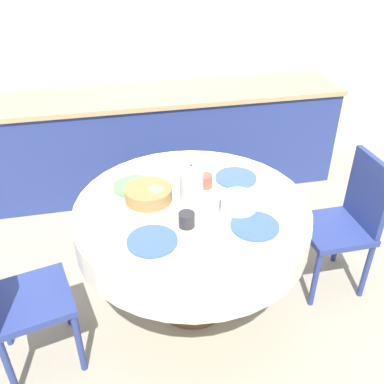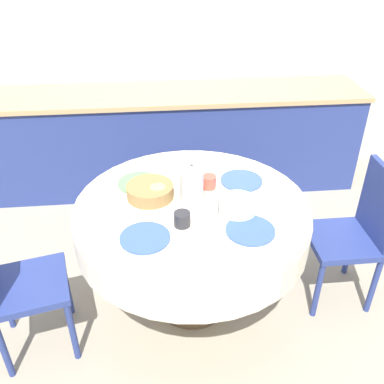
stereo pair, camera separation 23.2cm
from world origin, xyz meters
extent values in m
plane|color=#9E937F|center=(0.00, 0.00, 0.00)|extent=(12.00, 12.00, 0.00)
cube|color=silver|center=(0.00, 1.87, 1.30)|extent=(7.00, 0.05, 2.60)
cube|color=navy|center=(0.00, 1.54, 0.42)|extent=(3.20, 0.60, 0.84)
cube|color=tan|center=(0.00, 1.54, 0.86)|extent=(3.24, 0.64, 0.04)
cylinder|color=brown|center=(0.00, 0.00, 0.02)|extent=(0.44, 0.44, 0.04)
cylinder|color=brown|center=(0.00, 0.00, 0.30)|extent=(0.11, 0.11, 0.53)
cylinder|color=silver|center=(0.00, 0.00, 0.66)|extent=(1.32, 1.32, 0.18)
cylinder|color=silver|center=(0.00, 0.00, 0.76)|extent=(1.31, 1.31, 0.03)
cube|color=navy|center=(0.92, 0.00, 0.45)|extent=(0.40, 0.40, 0.04)
cube|color=navy|center=(1.11, 0.01, 0.70)|extent=(0.04, 0.38, 0.46)
cylinder|color=navy|center=(0.75, -0.17, 0.21)|extent=(0.04, 0.04, 0.43)
cylinder|color=navy|center=(0.75, 0.18, 0.21)|extent=(0.04, 0.04, 0.43)
cylinder|color=navy|center=(1.10, -0.17, 0.21)|extent=(0.04, 0.04, 0.43)
cylinder|color=navy|center=(1.10, 0.18, 0.21)|extent=(0.04, 0.04, 0.43)
cube|color=navy|center=(-0.90, -0.21, 0.45)|extent=(0.48, 0.48, 0.04)
cylinder|color=navy|center=(-0.77, 0.00, 0.21)|extent=(0.04, 0.04, 0.43)
cylinder|color=navy|center=(-0.69, -0.34, 0.21)|extent=(0.04, 0.04, 0.43)
cylinder|color=navy|center=(-1.11, -0.08, 0.21)|extent=(0.04, 0.04, 0.43)
cylinder|color=navy|center=(-1.03, -0.42, 0.21)|extent=(0.04, 0.04, 0.43)
cylinder|color=#3856AD|center=(-0.26, -0.28, 0.78)|extent=(0.25, 0.25, 0.01)
cylinder|color=#28282D|center=(-0.07, -0.19, 0.81)|extent=(0.09, 0.09, 0.08)
cylinder|color=#3856AD|center=(0.27, -0.27, 0.78)|extent=(0.25, 0.25, 0.01)
cylinder|color=#28282D|center=(0.17, -0.10, 0.81)|extent=(0.09, 0.09, 0.08)
cylinder|color=#5BA85B|center=(-0.29, 0.25, 0.78)|extent=(0.25, 0.25, 0.01)
cylinder|color=#DBB766|center=(-0.18, 0.08, 0.81)|extent=(0.09, 0.09, 0.08)
cylinder|color=#3856AD|center=(0.32, 0.21, 0.78)|extent=(0.25, 0.25, 0.01)
cylinder|color=#CC4C3D|center=(0.11, 0.16, 0.81)|extent=(0.09, 0.09, 0.08)
cylinder|color=#B2B2B7|center=(0.00, 0.02, 0.87)|extent=(0.13, 0.13, 0.20)
cone|color=#B2B2B7|center=(0.00, 0.02, 0.99)|extent=(0.12, 0.12, 0.05)
sphere|color=#B2B2B7|center=(0.00, 0.02, 1.04)|extent=(0.04, 0.04, 0.04)
cylinder|color=olive|center=(-0.23, 0.10, 0.81)|extent=(0.27, 0.27, 0.08)
cylinder|color=silver|center=(0.24, -0.10, 0.81)|extent=(0.21, 0.21, 0.08)
camera|label=1|loc=(-0.42, -1.91, 2.11)|focal=40.00mm
camera|label=2|loc=(-0.19, -1.95, 2.11)|focal=40.00mm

